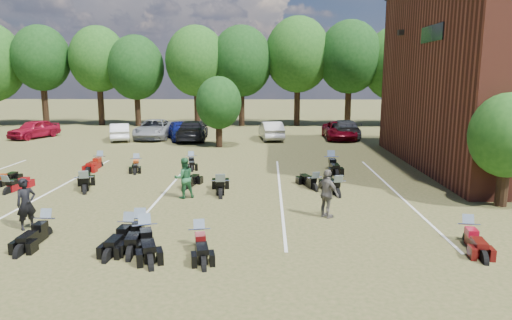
{
  "coord_description": "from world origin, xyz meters",
  "views": [
    {
      "loc": [
        1.47,
        -16.33,
        4.99
      ],
      "look_at": [
        0.92,
        4.0,
        1.2
      ],
      "focal_mm": 32.0,
      "sensor_mm": 36.0,
      "label": 1
    }
  ],
  "objects_px": {
    "car_0": "(34,129)",
    "person_green": "(184,178)",
    "motorcycle_7": "(8,194)",
    "car_4": "(181,130)",
    "person_grey": "(327,194)",
    "motorcycle_3": "(129,240)",
    "person_black": "(26,204)"
  },
  "relations": [
    {
      "from": "car_0",
      "to": "person_green",
      "type": "height_order",
      "value": "person_green"
    },
    {
      "from": "person_green",
      "to": "motorcycle_7",
      "type": "height_order",
      "value": "person_green"
    },
    {
      "from": "car_0",
      "to": "car_4",
      "type": "xyz_separation_m",
      "value": [
        11.97,
        -0.66,
        0.02
      ]
    },
    {
      "from": "motorcycle_7",
      "to": "person_grey",
      "type": "bearing_deg",
      "value": 173.37
    },
    {
      "from": "car_0",
      "to": "person_grey",
      "type": "xyz_separation_m",
      "value": [
        20.92,
        -20.3,
        0.14
      ]
    },
    {
      "from": "car_4",
      "to": "person_green",
      "type": "xyz_separation_m",
      "value": [
        3.41,
        -17.15,
        0.09
      ]
    },
    {
      "from": "motorcycle_3",
      "to": "motorcycle_7",
      "type": "relative_size",
      "value": 1.06
    },
    {
      "from": "person_grey",
      "to": "motorcycle_3",
      "type": "bearing_deg",
      "value": 70.69
    },
    {
      "from": "person_green",
      "to": "motorcycle_3",
      "type": "relative_size",
      "value": 0.79
    },
    {
      "from": "car_4",
      "to": "person_black",
      "type": "xyz_separation_m",
      "value": [
        -1.04,
        -21.15,
        0.1
      ]
    },
    {
      "from": "car_4",
      "to": "person_black",
      "type": "distance_m",
      "value": 21.17
    },
    {
      "from": "person_green",
      "to": "motorcycle_3",
      "type": "distance_m",
      "value": 5.08
    },
    {
      "from": "person_black",
      "to": "motorcycle_3",
      "type": "relative_size",
      "value": 0.8
    },
    {
      "from": "car_0",
      "to": "person_green",
      "type": "distance_m",
      "value": 23.53
    },
    {
      "from": "person_black",
      "to": "motorcycle_7",
      "type": "xyz_separation_m",
      "value": [
        -3.24,
        4.48,
        -0.85
      ]
    },
    {
      "from": "car_4",
      "to": "person_grey",
      "type": "bearing_deg",
      "value": -83.57
    },
    {
      "from": "car_4",
      "to": "person_black",
      "type": "bearing_deg",
      "value": -110.88
    },
    {
      "from": "person_grey",
      "to": "person_black",
      "type": "bearing_deg",
      "value": 58.25
    },
    {
      "from": "motorcycle_7",
      "to": "car_0",
      "type": "bearing_deg",
      "value": -60.04
    },
    {
      "from": "car_4",
      "to": "motorcycle_7",
      "type": "height_order",
      "value": "car_4"
    },
    {
      "from": "person_black",
      "to": "motorcycle_7",
      "type": "distance_m",
      "value": 5.6
    },
    {
      "from": "person_grey",
      "to": "motorcycle_3",
      "type": "distance_m",
      "value": 6.88
    },
    {
      "from": "motorcycle_3",
      "to": "person_green",
      "type": "bearing_deg",
      "value": 84.44
    },
    {
      "from": "person_black",
      "to": "car_4",
      "type": "bearing_deg",
      "value": 38.91
    },
    {
      "from": "person_green",
      "to": "motorcycle_7",
      "type": "distance_m",
      "value": 7.75
    },
    {
      "from": "person_green",
      "to": "person_grey",
      "type": "relative_size",
      "value": 0.97
    },
    {
      "from": "motorcycle_3",
      "to": "motorcycle_7",
      "type": "bearing_deg",
      "value": 145.66
    },
    {
      "from": "motorcycle_3",
      "to": "car_4",
      "type": "bearing_deg",
      "value": 100.63
    },
    {
      "from": "car_4",
      "to": "person_grey",
      "type": "xyz_separation_m",
      "value": [
        8.94,
        -19.64,
        0.12
      ]
    },
    {
      "from": "car_4",
      "to": "motorcycle_3",
      "type": "height_order",
      "value": "car_4"
    },
    {
      "from": "motorcycle_3",
      "to": "motorcycle_7",
      "type": "height_order",
      "value": "motorcycle_3"
    },
    {
      "from": "car_4",
      "to": "motorcycle_7",
      "type": "bearing_deg",
      "value": -122.48
    }
  ]
}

